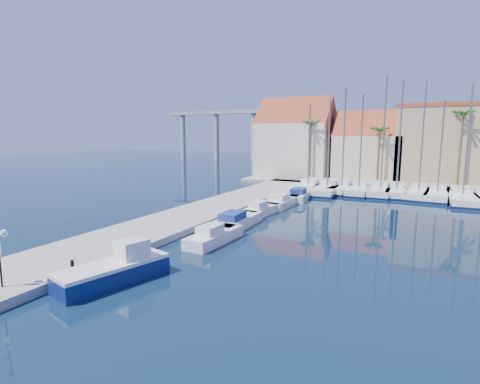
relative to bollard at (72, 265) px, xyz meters
The scene contains 26 objects.
ground 6.76m from the bollard, 11.02° to the left, with size 260.00×260.00×0.00m, color #081C31.
quay_west 14.99m from the bollard, 99.22° to the left, with size 6.00×77.00×0.50m, color gray.
shore_north 52.01m from the bollard, 71.39° to the left, with size 54.00×16.00×0.50m, color gray.
bollard is the anchor object (origin of this frame).
fishing_boat 2.64m from the bollard, 14.55° to the left, with size 3.40×6.21×2.07m.
motorboat_west_0 9.84m from the bollard, 69.03° to the left, with size 1.98×5.58×1.40m.
motorboat_west_1 14.25m from the bollard, 78.67° to the left, with size 2.44×6.91×1.40m.
motorboat_west_2 19.61m from the bollard, 81.95° to the left, with size 2.27×5.56×1.40m.
motorboat_west_3 24.93m from the bollard, 83.41° to the left, with size 2.39×7.39×1.40m.
motorboat_west_4 29.98m from the bollard, 83.67° to the left, with size 2.85×7.05×1.40m.
sailboat_0 36.95m from the bollard, 86.09° to the left, with size 3.86×11.93×11.75m.
sailboat_1 37.27m from the bollard, 82.12° to the left, with size 3.60×12.12×12.76m.
sailboat_2 38.02m from the bollard, 79.44° to the left, with size 2.80×8.46×13.72m.
sailboat_3 38.57m from the bollard, 76.34° to the left, with size 2.78×9.52×12.79m.
sailboat_4 39.57m from the bollard, 72.71° to the left, with size 2.76×9.65×14.84m.
sailboat_5 40.12m from the bollard, 70.11° to the left, with size 2.64×9.03×14.19m.
sailboat_6 40.95m from the bollard, 66.65° to the left, with size 3.07×9.35×13.94m.
sailboat_7 41.88m from the bollard, 64.09° to the left, with size 3.34×9.89×11.71m.
sailboat_8 42.24m from the bollard, 60.50° to the left, with size 3.44×11.60×13.32m.
building_0 48.75m from the bollard, 94.03° to the left, with size 12.30×9.00×13.50m.
building_1 49.26m from the bollard, 79.90° to the left, with size 10.30×8.00×11.00m.
building_2 53.33m from the bollard, 68.31° to the left, with size 14.20×10.20×11.50m.
palm_0 44.09m from the bollard, 89.21° to the left, with size 2.60×2.60×10.15m.
palm_1 45.17m from the bollard, 76.24° to the left, with size 2.60×2.60×9.15m.
palm_2 48.83m from the bollard, 64.55° to the left, with size 2.60×2.60×11.15m.
viaduct 89.90m from the bollard, 111.30° to the left, with size 48.00×2.20×14.45m.
Camera 1 is at (10.41, -14.64, 7.80)m, focal length 28.00 mm.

